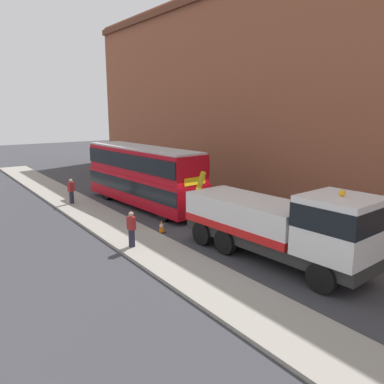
% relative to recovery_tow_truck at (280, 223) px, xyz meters
% --- Properties ---
extents(ground_plane, '(120.00, 120.00, 0.00)m').
position_rel_recovery_tow_truck_xyz_m(ground_plane, '(-5.85, 0.41, -1.76)').
color(ground_plane, '#38383D').
extents(near_kerb, '(60.00, 2.80, 0.15)m').
position_rel_recovery_tow_truck_xyz_m(near_kerb, '(-5.85, -3.79, -1.68)').
color(near_kerb, gray).
rests_on(near_kerb, ground_plane).
extents(building_facade, '(60.00, 1.50, 16.00)m').
position_rel_recovery_tow_truck_xyz_m(building_facade, '(-5.85, 8.51, 6.31)').
color(building_facade, '#935138').
rests_on(building_facade, ground_plane).
extents(recovery_tow_truck, '(10.22, 3.26, 3.67)m').
position_rel_recovery_tow_truck_xyz_m(recovery_tow_truck, '(0.00, 0.00, 0.00)').
color(recovery_tow_truck, '#2D2D2D').
rests_on(recovery_tow_truck, ground_plane).
extents(double_decker_bus, '(11.16, 3.31, 4.06)m').
position_rel_recovery_tow_truck_xyz_m(double_decker_bus, '(-12.22, -0.03, 0.47)').
color(double_decker_bus, '#B70C19').
rests_on(double_decker_bus, ground_plane).
extents(pedestrian_onlooker, '(0.40, 0.47, 1.71)m').
position_rel_recovery_tow_truck_xyz_m(pedestrian_onlooker, '(-15.20, -4.00, -0.77)').
color(pedestrian_onlooker, '#232333').
rests_on(pedestrian_onlooker, near_kerb).
extents(pedestrian_bystander, '(0.44, 0.35, 1.71)m').
position_rel_recovery_tow_truck_xyz_m(pedestrian_bystander, '(-5.10, -4.51, -0.77)').
color(pedestrian_bystander, '#232333').
rests_on(pedestrian_bystander, near_kerb).
extents(traffic_cone_near_bus, '(0.36, 0.36, 0.72)m').
position_rel_recovery_tow_truck_xyz_m(traffic_cone_near_bus, '(-6.49, -2.04, -1.42)').
color(traffic_cone_near_bus, orange).
rests_on(traffic_cone_near_bus, ground_plane).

